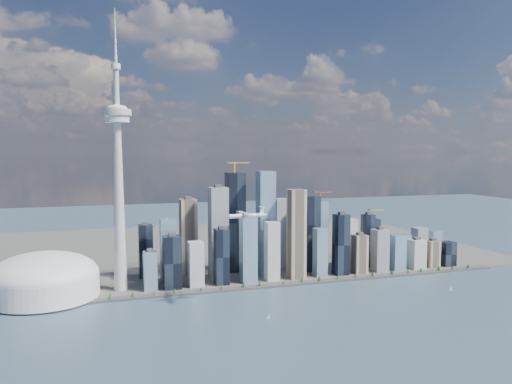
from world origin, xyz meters
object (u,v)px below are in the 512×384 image
object	(u,v)px
needle_tower	(118,174)
airplane	(247,215)
sailboat_west	(268,317)
dome_stadium	(44,278)
sailboat_east	(451,289)

from	to	relation	value
needle_tower	airplane	xyz separation A→B (m)	(213.88, -167.22, -70.08)
sailboat_west	dome_stadium	bearing A→B (deg)	162.30
dome_stadium	sailboat_east	xyz separation A→B (m)	(774.54, -186.22, -36.50)
needle_tower	airplane	world-z (taller)	needle_tower
dome_stadium	sailboat_west	bearing A→B (deg)	-32.72
dome_stadium	airplane	distance (m)	407.32
dome_stadium	sailboat_east	size ratio (longest dim) A/B	21.81
airplane	sailboat_east	bearing A→B (deg)	-7.23
sailboat_east	airplane	bearing A→B (deg)	171.37
sailboat_west	sailboat_east	distance (m)	409.81
airplane	sailboat_west	xyz separation A→B (m)	(13.92, -79.06, -162.69)
needle_tower	sailboat_east	world-z (taller)	needle_tower
airplane	sailboat_east	world-z (taller)	airplane
airplane	needle_tower	bearing A→B (deg)	138.69
dome_stadium	airplane	size ratio (longest dim) A/B	2.59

